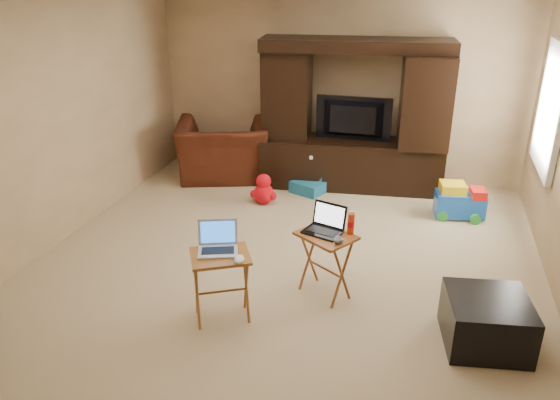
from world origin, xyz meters
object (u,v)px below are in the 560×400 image
(recliner, at_px, (224,150))
(water_bottle, at_px, (351,224))
(plush_toy, at_px, (264,189))
(child_rocker, at_px, (310,173))
(mouse_left, at_px, (239,259))
(push_toy, at_px, (460,200))
(ottoman, at_px, (486,322))
(tray_table_left, at_px, (222,287))
(laptop_left, at_px, (217,240))
(laptop_right, at_px, (323,221))
(tray_table_right, at_px, (325,265))
(mouse_right, at_px, (339,240))
(entertainment_center, at_px, (353,116))
(television, at_px, (352,120))

(recliner, relative_size, water_bottle, 6.56)
(recliner, relative_size, plush_toy, 3.10)
(child_rocker, bearing_deg, plush_toy, -110.00)
(water_bottle, bearing_deg, child_rocker, 110.92)
(mouse_left, bearing_deg, push_toy, 56.91)
(plush_toy, xyz_separation_m, water_bottle, (1.35, -1.76, 0.51))
(child_rocker, xyz_separation_m, ottoman, (2.04, -2.72, -0.07))
(push_toy, distance_m, tray_table_left, 3.33)
(recliner, distance_m, plush_toy, 1.12)
(plush_toy, xyz_separation_m, ottoman, (2.51, -2.19, 0.00))
(plush_toy, bearing_deg, water_bottle, -52.54)
(recliner, xyz_separation_m, tray_table_left, (1.20, -3.19, -0.09))
(laptop_left, xyz_separation_m, laptop_right, (0.75, 0.59, -0.01))
(laptop_left, bearing_deg, tray_table_right, 16.15)
(mouse_right, bearing_deg, plush_toy, 123.11)
(child_rocker, height_order, mouse_right, mouse_right)
(entertainment_center, xyz_separation_m, plush_toy, (-0.96, -0.88, -0.78))
(recliner, distance_m, ottoman, 4.44)
(push_toy, bearing_deg, mouse_right, -125.57)
(plush_toy, bearing_deg, mouse_right, -56.89)
(tray_table_left, distance_m, laptop_right, 1.04)
(television, xyz_separation_m, mouse_left, (-0.38, -3.34, -0.30))
(child_rocker, relative_size, water_bottle, 2.87)
(child_rocker, relative_size, laptop_right, 1.69)
(plush_toy, distance_m, water_bottle, 2.27)
(mouse_left, distance_m, water_bottle, 1.08)
(television, height_order, ottoman, television)
(recliner, relative_size, laptop_left, 3.82)
(entertainment_center, distance_m, tray_table_left, 3.43)
(entertainment_center, bearing_deg, recliner, 177.80)
(mouse_right, bearing_deg, ottoman, -10.70)
(laptop_left, bearing_deg, plush_toy, 78.74)
(mouse_right, bearing_deg, tray_table_right, 137.29)
(tray_table_left, distance_m, mouse_left, 0.39)
(tray_table_left, bearing_deg, plush_toy, 70.81)
(laptop_right, bearing_deg, water_bottle, 31.37)
(child_rocker, distance_m, laptop_left, 2.98)
(push_toy, bearing_deg, tray_table_right, -129.60)
(plush_toy, xyz_separation_m, push_toy, (2.37, 0.24, 0.02))
(laptop_left, xyz_separation_m, water_bottle, (0.99, 0.65, -0.03))
(ottoman, relative_size, mouse_left, 5.00)
(television, height_order, plush_toy, television)
(laptop_right, relative_size, mouse_right, 2.58)
(child_rocker, xyz_separation_m, plush_toy, (-0.47, -0.53, -0.07))
(child_rocker, height_order, push_toy, child_rocker)
(plush_toy, distance_m, tray_table_right, 2.17)
(tray_table_right, xyz_separation_m, laptop_right, (-0.04, 0.02, 0.43))
(ottoman, height_order, laptop_left, laptop_left)
(mouse_right, height_order, water_bottle, water_bottle)
(television, xyz_separation_m, child_rocker, (-0.48, -0.30, -0.67))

